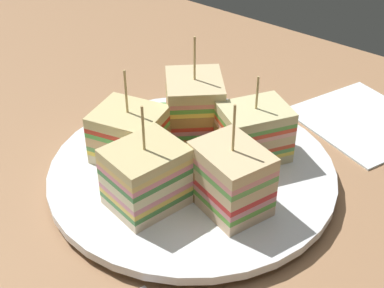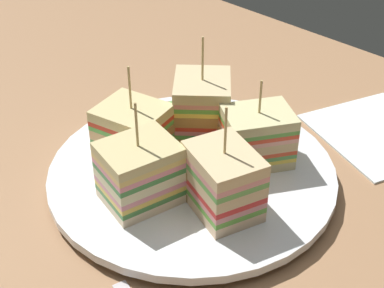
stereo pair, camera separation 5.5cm
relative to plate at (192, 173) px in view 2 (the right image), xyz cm
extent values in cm
cube|color=#9D714D|center=(0.00, 0.00, -1.91)|extent=(128.33, 80.22, 1.80)
cylinder|color=white|center=(0.00, 0.00, -0.63)|extent=(18.18, 18.18, 0.75)
cylinder|color=white|center=(0.00, 0.00, 0.20)|extent=(29.32, 29.32, 0.92)
cube|color=#D2B37F|center=(3.99, -5.48, 1.24)|extent=(8.97, 9.01, 1.17)
cube|color=#B2844C|center=(1.74, -3.05, 1.24)|extent=(4.47, 4.17, 1.17)
cube|color=#52AD4E|center=(3.99, -5.48, 2.08)|extent=(8.97, 9.01, 0.51)
cube|color=pink|center=(3.99, -5.48, 2.60)|extent=(8.97, 9.01, 0.51)
cube|color=red|center=(3.99, -5.48, 3.11)|extent=(8.97, 9.01, 0.51)
cube|color=#DFB57E|center=(3.99, -5.48, 3.95)|extent=(8.97, 9.01, 1.17)
cube|color=#9E7242|center=(1.74, -3.05, 3.95)|extent=(4.47, 4.17, 1.17)
cube|color=#F0D354|center=(3.99, -5.48, 4.79)|extent=(8.97, 9.01, 0.51)
cube|color=#58A541|center=(3.99, -5.48, 5.31)|extent=(8.97, 9.01, 0.51)
cube|color=pink|center=(3.99, -5.48, 5.82)|extent=(8.97, 9.01, 0.51)
cube|color=beige|center=(3.99, -5.48, 6.66)|extent=(8.97, 9.01, 1.17)
cylinder|color=tan|center=(3.99, -5.48, 9.68)|extent=(0.24, 0.24, 4.86)
cube|color=beige|center=(6.36, 2.34, 1.21)|extent=(8.00, 7.37, 1.10)
cube|color=#B2844C|center=(3.15, 1.53, 1.21)|extent=(1.67, 5.67, 1.10)
cube|color=yellow|center=(6.36, 2.34, 2.02)|extent=(8.00, 7.37, 0.53)
cube|color=#609E4E|center=(6.36, 2.34, 2.55)|extent=(8.00, 7.37, 0.53)
cube|color=#E2B37B|center=(6.36, 2.34, 3.37)|extent=(8.00, 7.37, 1.10)
cube|color=#9E7242|center=(3.15, 1.53, 3.37)|extent=(1.67, 5.67, 1.10)
cube|color=#59AF49|center=(6.36, 2.34, 4.18)|extent=(8.00, 7.37, 0.53)
cube|color=red|center=(6.36, 2.34, 4.71)|extent=(8.00, 7.37, 0.53)
cube|color=#D7C484|center=(6.36, 2.34, 5.52)|extent=(8.00, 7.37, 1.10)
cylinder|color=tan|center=(6.36, 2.34, 8.41)|extent=(0.24, 0.24, 4.68)
cube|color=beige|center=(-0.40, 6.77, 1.13)|extent=(6.84, 7.74, 0.95)
cube|color=#9E7242|center=(-1.06, 3.52, 1.13)|extent=(5.45, 1.35, 0.95)
cube|color=#458340|center=(-0.40, 6.77, 1.88)|extent=(6.84, 7.74, 0.55)
cube|color=#E8C151|center=(-0.40, 6.77, 2.43)|extent=(6.84, 7.74, 0.55)
cube|color=pink|center=(-0.40, 6.77, 2.98)|extent=(6.84, 7.74, 0.55)
cube|color=beige|center=(-0.40, 6.77, 3.73)|extent=(6.84, 7.74, 0.95)
cube|color=#9E7242|center=(-1.06, 3.52, 3.73)|extent=(5.45, 1.35, 0.95)
cube|color=#3F823F|center=(-0.40, 6.77, 4.48)|extent=(6.84, 7.74, 0.55)
cube|color=pink|center=(-0.40, 6.77, 5.03)|extent=(6.84, 7.74, 0.55)
cube|color=#E1BF65|center=(-0.40, 6.77, 5.58)|extent=(6.84, 7.74, 0.55)
cube|color=#D2C081|center=(-0.40, 6.77, 6.33)|extent=(6.84, 7.74, 0.95)
cylinder|color=tan|center=(-0.40, 6.77, 9.03)|extent=(0.24, 0.24, 4.45)
cube|color=beige|center=(-6.37, 2.32, 1.23)|extent=(8.04, 7.03, 1.14)
cube|color=#9E7242|center=(-3.21, 1.31, 1.23)|extent=(1.82, 4.94, 1.14)
cube|color=#62A73D|center=(-6.37, 2.32, 2.10)|extent=(8.04, 7.03, 0.59)
cube|color=pink|center=(-6.37, 2.32, 2.69)|extent=(8.04, 7.03, 0.59)
cube|color=red|center=(-6.37, 2.32, 3.27)|extent=(8.04, 7.03, 0.59)
cube|color=#D5B98B|center=(-6.37, 2.32, 4.14)|extent=(8.04, 7.03, 1.14)
cube|color=#B2844C|center=(-3.21, 1.31, 4.14)|extent=(1.82, 4.94, 1.14)
cube|color=#64A74F|center=(-6.37, 2.32, 5.01)|extent=(8.04, 7.03, 0.59)
cube|color=pink|center=(-6.37, 2.32, 5.60)|extent=(8.04, 7.03, 0.59)
cube|color=beige|center=(-6.37, 2.32, 6.46)|extent=(8.04, 7.03, 1.14)
cylinder|color=tan|center=(-6.37, 2.32, 9.35)|extent=(0.24, 0.24, 4.63)
cube|color=beige|center=(-3.60, -5.75, 1.16)|extent=(7.99, 8.50, 1.00)
cube|color=#9E7242|center=(-1.88, -2.91, 1.16)|extent=(4.53, 2.89, 1.00)
cube|color=yellow|center=(-3.60, -5.75, 1.88)|extent=(7.99, 8.50, 0.46)
cube|color=#58A051|center=(-3.60, -5.75, 2.34)|extent=(7.99, 8.50, 0.46)
cube|color=#DB4729|center=(-3.60, -5.75, 2.81)|extent=(7.99, 8.50, 0.46)
cube|color=#D2B27F|center=(-3.60, -5.75, 3.53)|extent=(7.99, 8.50, 1.00)
cube|color=#B2844C|center=(-1.88, -2.91, 3.53)|extent=(4.53, 2.89, 1.00)
cube|color=#EFA898|center=(-3.60, -5.75, 4.26)|extent=(7.99, 8.50, 0.46)
cube|color=#DF452A|center=(-3.60, -5.75, 4.72)|extent=(7.99, 8.50, 0.46)
cube|color=#5CA544|center=(-3.60, -5.75, 5.18)|extent=(7.99, 8.50, 0.46)
cube|color=beige|center=(-3.60, -5.75, 5.91)|extent=(7.99, 8.50, 1.00)
cylinder|color=tan|center=(-3.60, -5.75, 8.20)|extent=(0.24, 0.24, 3.57)
cylinder|color=#E0D477|center=(-0.74, 0.56, 0.96)|extent=(5.18, 5.17, 0.74)
cylinder|color=#F2CC76|center=(-2.05, -1.45, 1.52)|extent=(4.90, 4.96, 1.12)
cylinder|color=#E7C274|center=(0.12, -0.10, 2.11)|extent=(4.43, 4.44, 0.42)
cylinder|color=#D5BA5A|center=(-0.68, -0.44, 2.33)|extent=(4.33, 4.36, 0.98)
ellipsoid|color=#5DA544|center=(8.82, -3.64, 1.28)|extent=(3.07, 3.60, 1.08)
ellipsoid|color=#65A950|center=(9.97, -5.75, 1.11)|extent=(4.17, 4.76, 1.10)
ellipsoid|color=#3F892F|center=(7.99, -5.03, 1.23)|extent=(5.20, 5.21, 1.16)
ellipsoid|color=#4B983F|center=(8.03, -3.20, 1.34)|extent=(4.56, 4.72, 1.47)
cylinder|color=red|center=(9.78, -4.14, 1.34)|extent=(4.93, 4.91, 1.27)
cube|color=white|center=(-9.21, -21.62, -0.76)|extent=(18.09, 17.43, 0.50)
camera|label=1|loc=(-28.08, 35.50, 35.43)|focal=52.20mm
camera|label=2|loc=(-32.20, 31.82, 35.43)|focal=52.20mm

